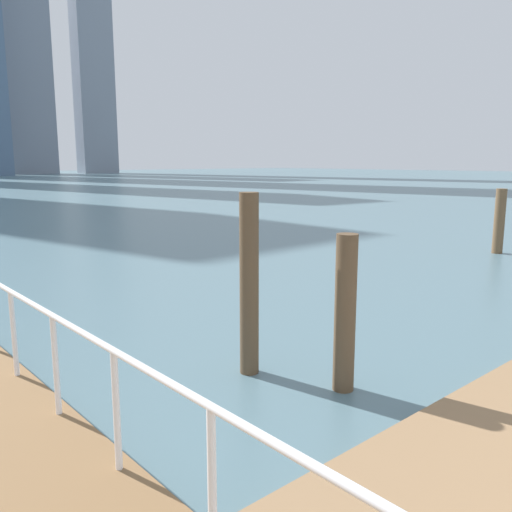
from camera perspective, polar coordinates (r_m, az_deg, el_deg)
ground_plane at (r=13.18m, az=-17.92°, el=-3.35°), size 300.00×300.00×0.00m
boardwalk_railing at (r=3.59m, az=-4.81°, el=-19.23°), size 0.06×29.28×1.08m
dock_piling_2 at (r=7.36m, az=-0.74°, el=-3.12°), size 0.27×0.27×2.56m
dock_piling_3 at (r=6.96m, az=9.54°, el=-6.12°), size 0.28×0.28×2.07m
dock_piling_4 at (r=18.90m, az=24.65°, el=3.41°), size 0.33×0.33×2.09m
skyline_tower_4 at (r=135.05m, az=-23.72°, el=18.96°), size 10.39×7.63×50.93m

